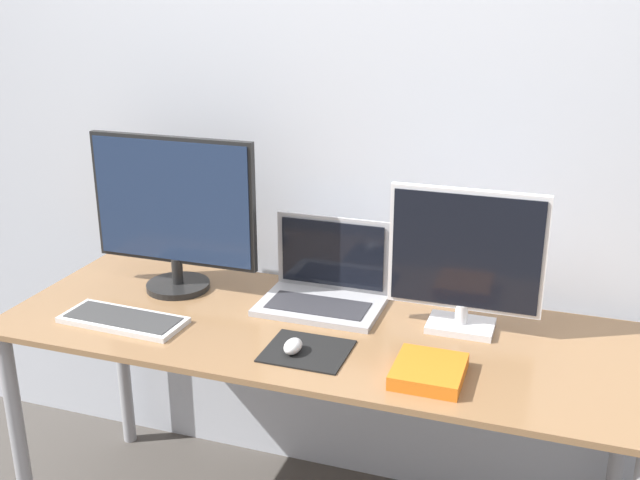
{
  "coord_description": "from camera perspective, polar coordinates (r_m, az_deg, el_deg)",
  "views": [
    {
      "loc": [
        0.64,
        -1.51,
        1.72
      ],
      "look_at": [
        -0.01,
        0.4,
        1.01
      ],
      "focal_mm": 42.0,
      "sensor_mm": 36.0,
      "label": 1
    }
  ],
  "objects": [
    {
      "name": "keyboard",
      "position": [
        2.29,
        -14.76,
        -5.89
      ],
      "size": [
        0.38,
        0.17,
        0.02
      ],
      "color": "silver",
      "rests_on": "desk"
    },
    {
      "name": "mouse",
      "position": [
        2.03,
        -2.08,
        -8.09
      ],
      "size": [
        0.05,
        0.07,
        0.04
      ],
      "color": "silver",
      "rests_on": "mousepad"
    },
    {
      "name": "desk",
      "position": [
        2.23,
        -0.22,
        -8.93
      ],
      "size": [
        1.87,
        0.68,
        0.76
      ],
      "color": "olive",
      "rests_on": "ground_plane"
    },
    {
      "name": "monitor_left",
      "position": [
        2.4,
        -11.1,
        2.16
      ],
      "size": [
        0.56,
        0.21,
        0.5
      ],
      "color": "black",
      "rests_on": "desk"
    },
    {
      "name": "monitor_right",
      "position": [
        2.13,
        11.02,
        -1.42
      ],
      "size": [
        0.44,
        0.13,
        0.42
      ],
      "color": "silver",
      "rests_on": "desk"
    },
    {
      "name": "book",
      "position": [
        1.94,
        8.3,
        -9.87
      ],
      "size": [
        0.18,
        0.19,
        0.04
      ],
      "color": "orange",
      "rests_on": "desk"
    },
    {
      "name": "wall_back",
      "position": [
        2.4,
        2.97,
        8.06
      ],
      "size": [
        7.0,
        0.05,
        2.5
      ],
      "color": "silver",
      "rests_on": "ground_plane"
    },
    {
      "name": "mousepad",
      "position": [
        2.05,
        -1.0,
        -8.45
      ],
      "size": [
        0.23,
        0.2,
        0.0
      ],
      "color": "black",
      "rests_on": "desk"
    },
    {
      "name": "laptop",
      "position": [
        2.32,
        0.41,
        -3.36
      ],
      "size": [
        0.37,
        0.25,
        0.26
      ],
      "color": "#ADADB2",
      "rests_on": "desk"
    }
  ]
}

